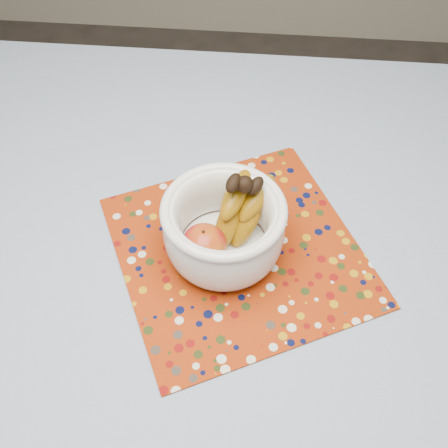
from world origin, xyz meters
name	(u,v)px	position (x,y,z in m)	size (l,w,h in m)	color
table	(196,295)	(0.00, 0.00, 0.67)	(1.20, 1.20, 0.75)	brown
tablecloth	(194,271)	(0.00, 0.00, 0.76)	(1.32, 1.32, 0.01)	#617DA3
placemat	(238,250)	(0.07, 0.05, 0.76)	(0.41, 0.41, 0.00)	maroon
fruit_bowl	(229,223)	(0.06, 0.05, 0.84)	(0.22, 0.22, 0.16)	white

